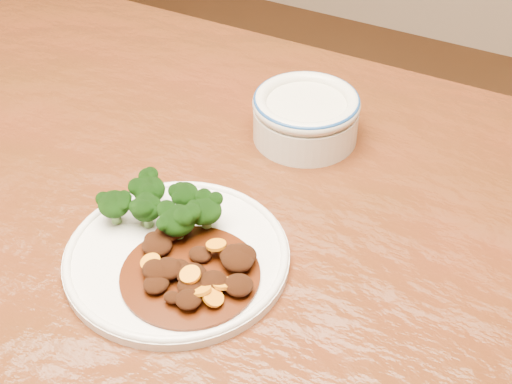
% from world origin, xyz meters
% --- Properties ---
extents(dining_table, '(1.50, 0.90, 0.75)m').
position_xyz_m(dining_table, '(0.00, 0.00, 0.67)').
color(dining_table, '#531F0E').
rests_on(dining_table, ground).
extents(dinner_plate, '(0.24, 0.24, 0.01)m').
position_xyz_m(dinner_plate, '(0.05, -0.04, 0.76)').
color(dinner_plate, white).
rests_on(dinner_plate, dining_table).
extents(broccoli_florets, '(0.13, 0.08, 0.04)m').
position_xyz_m(broccoli_florets, '(0.01, -0.01, 0.79)').
color(broccoli_florets, '#608D49').
rests_on(broccoli_florets, dinner_plate).
extents(mince_stew, '(0.14, 0.14, 0.02)m').
position_xyz_m(mince_stew, '(0.08, -0.05, 0.77)').
color(mince_stew, '#401506').
rests_on(mince_stew, dinner_plate).
extents(dip_bowl, '(0.14, 0.14, 0.06)m').
position_xyz_m(dip_bowl, '(0.07, 0.23, 0.78)').
color(dip_bowl, beige).
rests_on(dip_bowl, dining_table).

